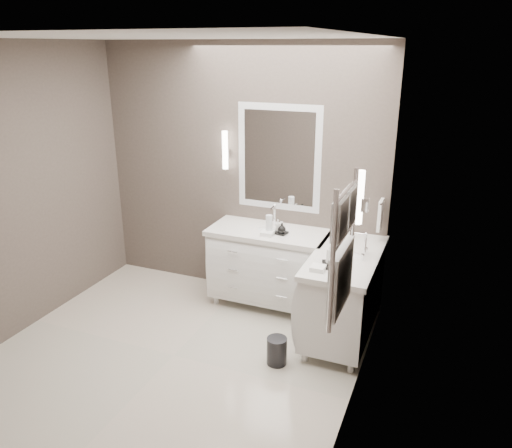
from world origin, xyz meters
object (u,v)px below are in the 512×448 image
at_px(vanity_right, 344,290).
at_px(waste_bin, 277,351).
at_px(towel_ladder, 342,256).
at_px(vanity_back, 269,263).

relative_size(vanity_right, waste_bin, 4.98).
height_order(towel_ladder, waste_bin, towel_ladder).
height_order(vanity_back, waste_bin, vanity_back).
bearing_deg(vanity_back, towel_ladder, -55.90).
bearing_deg(vanity_right, vanity_back, 159.62).
height_order(vanity_right, waste_bin, vanity_right).
bearing_deg(vanity_right, waste_bin, -122.97).
height_order(vanity_back, vanity_right, same).
relative_size(vanity_back, towel_ladder, 1.38).
bearing_deg(vanity_right, towel_ladder, -80.16).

